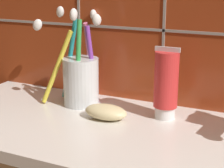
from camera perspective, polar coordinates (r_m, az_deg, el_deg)
name	(u,v)px	position (r cm, az deg, el deg)	size (l,w,h in cm)	color
sink_counter	(123,134)	(62.67, 1.74, -7.63)	(72.49, 30.01, 2.00)	silver
tile_wall_backsplash	(157,1)	(71.66, 6.85, 12.39)	(82.49, 1.72, 43.24)	#933819
toothbrush_cup	(80,76)	(72.17, -4.87, 1.15)	(12.63, 11.57, 18.90)	silver
toothpaste_tube	(166,84)	(65.34, 8.24, 0.02)	(4.40, 4.19, 12.75)	white
soap_bar	(106,112)	(65.81, -0.94, -4.27)	(7.81, 4.69, 2.56)	beige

